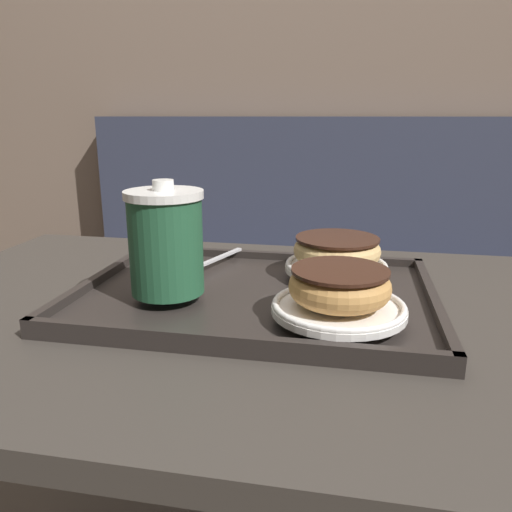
# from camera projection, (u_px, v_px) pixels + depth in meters

# --- Properties ---
(wall_behind) EXTENTS (8.00, 0.05, 2.40)m
(wall_behind) POSITION_uv_depth(u_px,v_px,m) (327.00, 51.00, 1.59)
(wall_behind) COLOR #7A6656
(wall_behind) RESTS_ON ground_plane
(booth_bench) EXTENTS (1.48, 0.44, 1.00)m
(booth_bench) POSITION_uv_depth(u_px,v_px,m) (309.00, 336.00, 1.61)
(booth_bench) COLOR #33384C
(booth_bench) RESTS_ON ground_plane
(cafe_table) EXTENTS (1.09, 0.66, 0.76)m
(cafe_table) POSITION_uv_depth(u_px,v_px,m) (269.00, 408.00, 0.71)
(cafe_table) COLOR #38332D
(cafe_table) RESTS_ON ground_plane
(serving_tray) EXTENTS (0.48, 0.35, 0.02)m
(serving_tray) POSITION_uv_depth(u_px,v_px,m) (256.00, 295.00, 0.69)
(serving_tray) COLOR #282321
(serving_tray) RESTS_ON cafe_table
(coffee_cup_front) EXTENTS (0.10, 0.10, 0.15)m
(coffee_cup_front) POSITION_uv_depth(u_px,v_px,m) (166.00, 242.00, 0.64)
(coffee_cup_front) COLOR #235638
(coffee_cup_front) RESTS_ON serving_tray
(plate_with_chocolate_donut) EXTENTS (0.16, 0.16, 0.01)m
(plate_with_chocolate_donut) POSITION_uv_depth(u_px,v_px,m) (339.00, 307.00, 0.58)
(plate_with_chocolate_donut) COLOR white
(plate_with_chocolate_donut) RESTS_ON serving_tray
(donut_chocolate_glazed) EXTENTS (0.12, 0.12, 0.04)m
(donut_chocolate_glazed) POSITION_uv_depth(u_px,v_px,m) (340.00, 285.00, 0.58)
(donut_chocolate_glazed) COLOR tan
(donut_chocolate_glazed) RESTS_ON plate_with_chocolate_donut
(plate_with_plain_donut) EXTENTS (0.15, 0.15, 0.01)m
(plate_with_plain_donut) POSITION_uv_depth(u_px,v_px,m) (336.00, 266.00, 0.74)
(plate_with_plain_donut) COLOR white
(plate_with_plain_donut) RESTS_ON serving_tray
(donut_plain) EXTENTS (0.13, 0.13, 0.04)m
(donut_plain) POSITION_uv_depth(u_px,v_px,m) (337.00, 249.00, 0.73)
(donut_plain) COLOR #DBB270
(donut_plain) RESTS_ON plate_with_plain_donut
(spoon) EXTENTS (0.06, 0.15, 0.01)m
(spoon) POSITION_uv_depth(u_px,v_px,m) (202.00, 263.00, 0.77)
(spoon) COLOR silver
(spoon) RESTS_ON serving_tray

